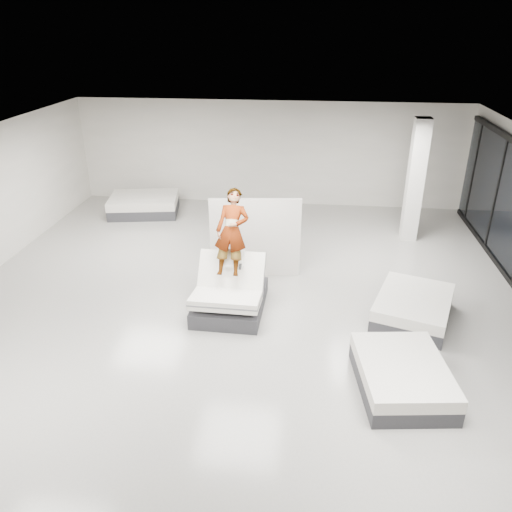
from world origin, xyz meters
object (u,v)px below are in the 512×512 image
remote (240,267)px  divider_panel (255,238)px  flat_bed_left_far (144,205)px  hero_bed (230,295)px  flat_bed_right_near (402,376)px  column (415,181)px  person (232,249)px  flat_bed_right_far (413,308)px

remote → divider_panel: (0.11, 1.62, -0.08)m
flat_bed_left_far → hero_bed: bearing=-56.5°
flat_bed_right_near → flat_bed_left_far: (-6.59, 7.37, 0.03)m
column → flat_bed_left_far: bearing=172.0°
hero_bed → person: (0.01, 0.34, 0.87)m
remote → divider_panel: 1.63m
person → flat_bed_left_far: person is taller
person → divider_panel: bearing=77.1°
hero_bed → person: 0.93m
flat_bed_right_near → column: column is taller
flat_bed_right_near → flat_bed_right_far: bearing=76.2°
divider_panel → column: (3.86, 2.60, 0.68)m
flat_bed_right_near → remote: bearing=144.3°
divider_panel → flat_bed_right_near: size_ratio=1.06×
remote → flat_bed_right_near: size_ratio=0.07×
remote → flat_bed_left_far: size_ratio=0.06×
hero_bed → divider_panel: bearing=78.4°
hero_bed → remote: bearing=-3.2°
person → remote: (0.21, -0.36, -0.22)m
person → flat_bed_right_far: size_ratio=0.83×
remote → column: bearing=48.1°
flat_bed_right_near → divider_panel: bearing=126.9°
hero_bed → remote: (0.22, -0.01, 0.65)m
flat_bed_right_near → hero_bed: bearing=146.1°
hero_bed → flat_bed_left_far: size_ratio=0.81×
hero_bed → column: size_ratio=0.56×
divider_panel → flat_bed_right_far: divider_panel is taller
divider_panel → hero_bed: bearing=-108.0°
divider_panel → column: column is taller
hero_bed → divider_panel: divider_panel is taller
flat_bed_right_near → person: bearing=141.9°
remote → divider_panel: divider_panel is taller
person → flat_bed_right_far: 3.75m
person → divider_panel: (0.32, 1.27, -0.29)m
hero_bed → flat_bed_left_far: hero_bed is taller
person → remote: size_ratio=12.46×
divider_panel → flat_bed_left_far: divider_panel is taller
person → remote: bearing=-57.8°
column → hero_bed: bearing=-134.9°
divider_panel → flat_bed_left_far: 5.35m
hero_bed → flat_bed_right_far: bearing=1.4°
remote → flat_bed_right_near: (2.87, -2.06, -0.76)m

